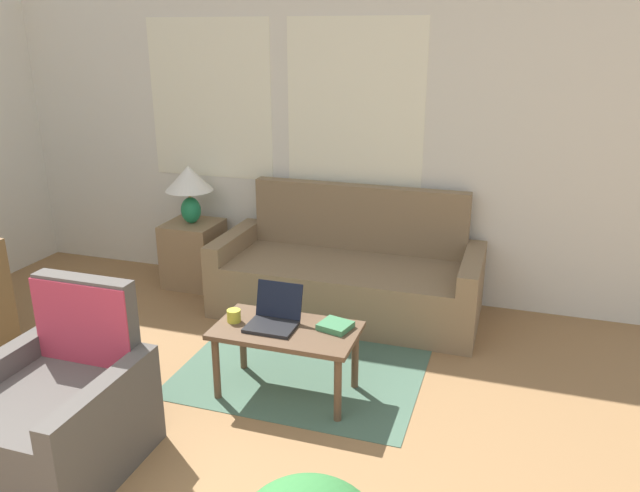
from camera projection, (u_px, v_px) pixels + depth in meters
wall_back at (290, 132)px, 5.10m from camera, size 6.00×0.06×2.60m
rug at (318, 347)px, 4.35m from camera, size 1.53×1.85×0.01m
couch at (349, 277)px, 4.86m from camera, size 2.01×0.84×0.94m
armchair at (59, 415)px, 3.11m from camera, size 0.76×0.80×0.90m
side_table at (194, 254)px, 5.37m from camera, size 0.44×0.44×0.55m
table_lamp at (189, 183)px, 5.17m from camera, size 0.40×0.40×0.49m
coffee_table at (286, 337)px, 3.69m from camera, size 0.85×0.47×0.43m
laptop at (274, 316)px, 3.70m from camera, size 0.29×0.28×0.23m
cup_navy at (234, 316)px, 3.74m from camera, size 0.08×0.08×0.07m
book_red at (335, 326)px, 3.66m from camera, size 0.21×0.20×0.04m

